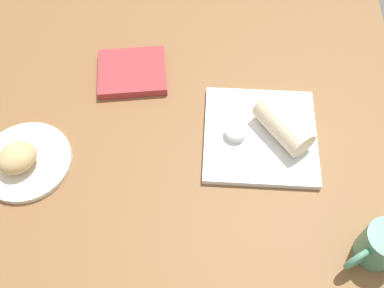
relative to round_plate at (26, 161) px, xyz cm
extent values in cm
cube|color=brown|center=(-33.81, -14.12, -2.70)|extent=(110.00, 90.00, 4.00)
cylinder|color=silver|center=(0.00, 0.00, 0.00)|extent=(20.52, 20.52, 1.40)
ellipsoid|color=tan|center=(0.55, 1.13, 3.52)|extent=(11.28, 11.22, 5.65)
cube|color=white|center=(-52.95, -9.63, 0.10)|extent=(26.12, 26.12, 1.60)
cylinder|color=silver|center=(-47.12, -9.17, 1.98)|extent=(5.11, 5.11, 2.17)
cylinder|color=#CD5E31|center=(-47.12, -9.17, 2.77)|extent=(4.19, 4.19, 0.40)
cylinder|color=beige|center=(-57.61, -9.99, 4.22)|extent=(13.94, 15.27, 6.64)
cube|color=#A53338|center=(-20.81, -26.97, 0.45)|extent=(19.05, 17.08, 2.30)
cylinder|color=#4C8C6B|center=(-75.11, 16.86, 3.84)|extent=(8.18, 8.18, 9.08)
torus|color=#4C8C6B|center=(-70.37, 19.82, 3.84)|extent=(6.28, 4.54, 6.65)
camera|label=1|loc=(-39.97, 47.32, 87.72)|focal=41.75mm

